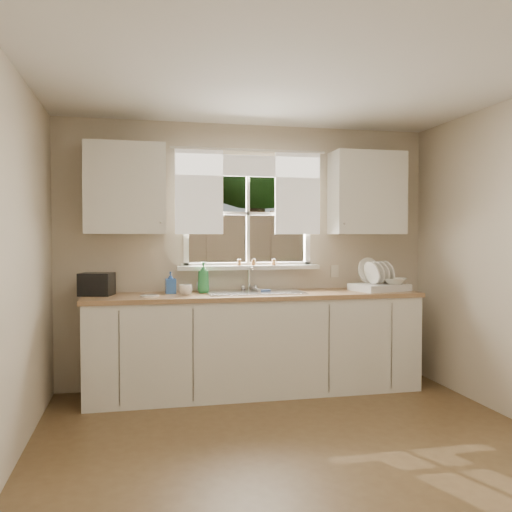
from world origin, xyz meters
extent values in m
plane|color=brown|center=(0.00, 0.00, 0.00)|extent=(4.00, 4.00, 0.00)
cube|color=beige|center=(0.00, 2.00, 0.57)|extent=(3.60, 0.02, 1.15)
cube|color=beige|center=(0.00, 2.00, 2.33)|extent=(3.60, 0.02, 0.35)
cube|color=beige|center=(-1.20, 2.00, 1.65)|extent=(1.20, 0.02, 1.00)
cube|color=beige|center=(1.20, 2.00, 1.65)|extent=(1.20, 0.02, 1.00)
cube|color=silver|center=(0.00, 0.00, 2.50)|extent=(3.60, 4.00, 0.02)
cube|color=white|center=(0.00, 2.02, 1.15)|extent=(1.30, 0.06, 0.05)
cube|color=white|center=(0.00, 2.02, 2.15)|extent=(1.30, 0.06, 0.05)
cube|color=white|center=(-0.60, 2.02, 1.65)|extent=(0.05, 0.06, 1.05)
cube|color=white|center=(0.60, 2.02, 1.65)|extent=(0.05, 0.06, 1.05)
cube|color=white|center=(0.00, 2.02, 1.65)|extent=(0.03, 0.04, 1.00)
cube|color=white|center=(0.00, 2.02, 1.65)|extent=(1.20, 0.04, 0.03)
cube|color=white|center=(0.00, 1.96, 1.13)|extent=(1.38, 0.14, 0.04)
cylinder|color=white|center=(0.00, 1.94, 2.25)|extent=(1.50, 0.02, 0.02)
cube|color=white|center=(-0.48, 1.95, 1.85)|extent=(0.45, 0.02, 0.80)
cube|color=white|center=(0.48, 1.95, 1.85)|extent=(0.45, 0.02, 0.80)
cube|color=white|center=(0.00, 1.95, 2.10)|extent=(1.40, 0.02, 0.20)
cube|color=white|center=(0.00, 1.68, 0.43)|extent=(3.00, 0.62, 0.87)
cube|color=#A17850|center=(0.00, 1.68, 0.89)|extent=(3.04, 0.65, 0.04)
cube|color=white|center=(-1.15, 1.82, 1.85)|extent=(0.70, 0.33, 0.80)
cube|color=white|center=(1.15, 1.82, 1.85)|extent=(0.70, 0.33, 0.80)
cube|color=beige|center=(0.88, 1.99, 1.08)|extent=(0.08, 0.01, 0.12)
cylinder|color=brown|center=(0.04, 1.94, 1.18)|extent=(0.04, 0.04, 0.06)
cylinder|color=brown|center=(-0.10, 1.94, 1.18)|extent=(0.04, 0.04, 0.06)
cylinder|color=brown|center=(0.24, 1.94, 1.18)|extent=(0.04, 0.04, 0.06)
cube|color=#335421|center=(0.00, 7.00, -0.02)|extent=(20.00, 10.00, 0.02)
cube|color=#86654A|center=(0.00, 5.00, 0.90)|extent=(8.00, 0.10, 1.80)
cube|color=maroon|center=(-1.20, 8.50, 1.10)|extent=(3.00, 3.00, 2.20)
cube|color=black|center=(-1.20, 8.50, 2.35)|extent=(3.20, 3.20, 0.30)
cylinder|color=#423021|center=(1.40, 8.00, 1.60)|extent=(0.36, 0.36, 3.20)
sphere|color=#214716|center=(1.40, 8.00, 4.00)|extent=(4.00, 4.00, 4.00)
sphere|color=#214716|center=(0.30, 9.50, 4.50)|extent=(3.20, 3.20, 3.20)
cube|color=#B7B7BC|center=(0.00, 1.71, 0.83)|extent=(0.84, 0.46, 0.18)
cube|color=#B7B7BC|center=(0.00, 1.71, 0.92)|extent=(0.88, 0.50, 0.01)
cube|color=#B7B7BC|center=(0.00, 1.71, 0.89)|extent=(0.02, 0.41, 0.14)
cylinder|color=silver|center=(0.00, 1.96, 1.02)|extent=(0.03, 0.03, 0.22)
cylinder|color=silver|center=(0.00, 1.88, 1.13)|extent=(0.02, 0.18, 0.02)
sphere|color=silver|center=(-0.06, 1.96, 0.94)|extent=(0.05, 0.05, 0.05)
sphere|color=silver|center=(0.06, 1.96, 0.94)|extent=(0.05, 0.05, 0.05)
cube|color=silver|center=(1.21, 1.65, 0.94)|extent=(0.56, 0.47, 0.06)
cylinder|color=white|center=(1.16, 1.77, 1.09)|extent=(0.27, 0.14, 0.25)
cylinder|color=white|center=(1.12, 1.63, 1.08)|extent=(0.12, 0.23, 0.22)
cylinder|color=white|center=(1.18, 1.64, 1.08)|extent=(0.12, 0.23, 0.22)
cylinder|color=white|center=(1.23, 1.66, 1.08)|extent=(0.12, 0.23, 0.22)
cylinder|color=white|center=(1.29, 1.67, 1.08)|extent=(0.12, 0.23, 0.22)
imported|color=white|center=(1.34, 1.61, 1.00)|extent=(0.31, 0.31, 0.06)
imported|color=#2C8841|center=(-0.46, 1.80, 1.05)|extent=(0.14, 0.14, 0.28)
imported|color=#2E5BAD|center=(-0.76, 1.80, 1.01)|extent=(0.10, 0.10, 0.20)
imported|color=beige|center=(-0.46, 1.86, 0.99)|extent=(0.14, 0.14, 0.16)
cylinder|color=white|center=(-0.95, 1.60, 0.92)|extent=(0.16, 0.16, 0.01)
imported|color=silver|center=(-0.64, 1.63, 0.96)|extent=(0.15, 0.15, 0.09)
cube|color=black|center=(-1.40, 1.79, 1.01)|extent=(0.32, 0.29, 0.20)
camera|label=1|loc=(-1.04, -3.13, 1.42)|focal=38.00mm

